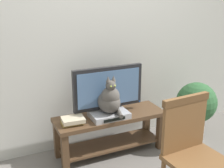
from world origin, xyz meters
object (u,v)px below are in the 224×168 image
object	(u,v)px
tv	(108,90)
media_box	(109,115)
potted_plant	(196,106)
cat	(110,99)
wooden_chair	(193,147)
book_stack	(73,121)
tv_stand	(110,127)

from	to	relation	value
tv	media_box	bearing A→B (deg)	-109.93
media_box	potted_plant	world-z (taller)	potted_plant
cat	wooden_chair	size ratio (longest dim) A/B	0.43
potted_plant	wooden_chair	bearing A→B (deg)	-131.83
media_box	potted_plant	distance (m)	1.06
media_box	cat	distance (m)	0.18
tv	cat	xyz separation A→B (m)	(-0.03, -0.11, -0.07)
tv	potted_plant	xyz separation A→B (m)	(1.01, -0.28, -0.27)
wooden_chair	book_stack	bearing A→B (deg)	125.40
tv_stand	media_box	distance (m)	0.19
media_box	cat	world-z (taller)	cat
tv	book_stack	distance (m)	0.52
book_stack	media_box	bearing A→B (deg)	-0.80
wooden_chair	potted_plant	world-z (taller)	wooden_chair
wooden_chair	book_stack	size ratio (longest dim) A/B	3.97
book_stack	cat	bearing A→B (deg)	-2.90
book_stack	potted_plant	world-z (taller)	potted_plant
tv_stand	potted_plant	world-z (taller)	potted_plant
book_stack	potted_plant	distance (m)	1.47
cat	wooden_chair	bearing A→B (deg)	-72.73
media_box	wooden_chair	xyz separation A→B (m)	(0.31, -1.00, 0.05)
tv	potted_plant	bearing A→B (deg)	-15.43
tv	wooden_chair	size ratio (longest dim) A/B	0.83
tv	tv_stand	bearing A→B (deg)	-90.03
media_box	potted_plant	xyz separation A→B (m)	(1.04, -0.18, -0.01)
tv_stand	wooden_chair	bearing A→B (deg)	-75.46
media_box	cat	size ratio (longest dim) A/B	0.97
tv_stand	tv	xyz separation A→B (m)	(0.00, 0.05, 0.43)
tv	media_box	size ratio (longest dim) A/B	1.96
cat	wooden_chair	world-z (taller)	wooden_chair
book_stack	potted_plant	size ratio (longest dim) A/B	0.32
media_box	cat	xyz separation A→B (m)	(0.00, -0.02, 0.18)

